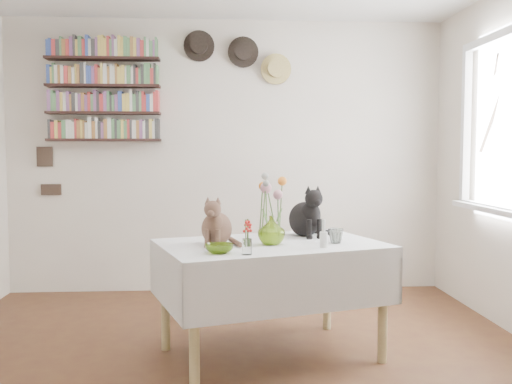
{
  "coord_description": "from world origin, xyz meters",
  "views": [
    {
      "loc": [
        -0.07,
        -3.05,
        1.29
      ],
      "look_at": [
        0.15,
        0.37,
        1.05
      ],
      "focal_mm": 40.0,
      "sensor_mm": 36.0,
      "label": 1
    }
  ],
  "objects": [
    {
      "name": "wall_hats",
      "position": [
        0.12,
        2.19,
        2.17
      ],
      "size": [
        0.98,
        0.09,
        0.48
      ],
      "color": "black",
      "rests_on": "room"
    },
    {
      "name": "candlestick",
      "position": [
        0.55,
        0.28,
        0.78
      ],
      "size": [
        0.05,
        0.05,
        0.17
      ],
      "color": "white",
      "rests_on": "dining_table"
    },
    {
      "name": "wall_art_plaques",
      "position": [
        -1.63,
        2.23,
        1.12
      ],
      "size": [
        0.21,
        0.02,
        0.44
      ],
      "color": "#38281E",
      "rests_on": "room"
    },
    {
      "name": "berry_jar",
      "position": [
        0.08,
        0.08,
        0.82
      ],
      "size": [
        0.05,
        0.05,
        0.22
      ],
      "color": "white",
      "rests_on": "dining_table"
    },
    {
      "name": "porcelain_figurine",
      "position": [
        0.7,
        0.57,
        0.76
      ],
      "size": [
        0.04,
        0.04,
        0.08
      ],
      "color": "white",
      "rests_on": "dining_table"
    },
    {
      "name": "black_cat",
      "position": [
        0.5,
        0.76,
        0.9
      ],
      "size": [
        0.32,
        0.36,
        0.35
      ],
      "primitive_type": null,
      "rotation": [
        0.0,
        0.0,
        0.33
      ],
      "color": "black",
      "rests_on": "dining_table"
    },
    {
      "name": "drinking_glass",
      "position": [
        0.65,
        0.44,
        0.77
      ],
      "size": [
        0.11,
        0.11,
        0.09
      ],
      "primitive_type": "imported",
      "rotation": [
        0.0,
        0.0,
        -0.1
      ],
      "color": "white",
      "rests_on": "dining_table"
    },
    {
      "name": "flower_bouquet",
      "position": [
        0.24,
        0.42,
        1.06
      ],
      "size": [
        0.17,
        0.12,
        0.39
      ],
      "color": "#4C7233",
      "rests_on": "flower_vase"
    },
    {
      "name": "tabby_cat",
      "position": [
        -0.09,
        0.43,
        0.88
      ],
      "size": [
        0.26,
        0.3,
        0.31
      ],
      "primitive_type": null,
      "rotation": [
        0.0,
        0.0,
        -0.21
      ],
      "color": "brown",
      "rests_on": "dining_table"
    },
    {
      "name": "bookshelf_unit",
      "position": [
        -1.1,
        2.16,
        1.84
      ],
      "size": [
        1.0,
        0.16,
        0.91
      ],
      "color": "black",
      "rests_on": "room"
    },
    {
      "name": "flower_vase",
      "position": [
        0.25,
        0.41,
        0.81
      ],
      "size": [
        0.24,
        0.24,
        0.18
      ],
      "primitive_type": "imported",
      "rotation": [
        0.0,
        0.0,
        0.74
      ],
      "color": "#A8CD37",
      "rests_on": "dining_table"
    },
    {
      "name": "room",
      "position": [
        0.0,
        0.0,
        1.25
      ],
      "size": [
        4.08,
        4.58,
        2.58
      ],
      "color": "brown",
      "rests_on": "ground"
    },
    {
      "name": "green_bowl",
      "position": [
        -0.07,
        0.13,
        0.75
      ],
      "size": [
        0.19,
        0.19,
        0.05
      ],
      "primitive_type": "imported",
      "rotation": [
        0.0,
        0.0,
        0.19
      ],
      "color": "#A8CD37",
      "rests_on": "dining_table"
    },
    {
      "name": "dining_table",
      "position": [
        0.25,
        0.47,
        0.54
      ],
      "size": [
        1.55,
        1.24,
        0.72
      ],
      "color": "white",
      "rests_on": "room"
    }
  ]
}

